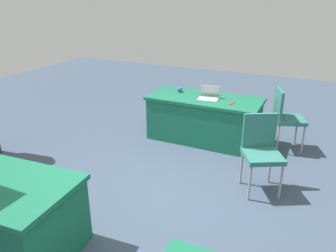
# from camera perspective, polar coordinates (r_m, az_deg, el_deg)

# --- Properties ---
(ground_plane) EXTENTS (14.40, 14.40, 0.00)m
(ground_plane) POSITION_cam_1_polar(r_m,az_deg,el_deg) (4.13, 0.41, -12.67)
(ground_plane) COLOR #3D4C60
(table_foreground) EXTENTS (1.85, 0.84, 0.75)m
(table_foreground) POSITION_cam_1_polar(r_m,az_deg,el_deg) (5.62, 6.20, 1.27)
(table_foreground) COLOR #196647
(table_foreground) RESTS_ON ground
(chair_tucked_left) EXTENTS (0.57, 0.57, 0.98)m
(chair_tucked_left) POSITION_cam_1_polar(r_m,az_deg,el_deg) (5.49, 19.53, 1.78)
(chair_tucked_left) COLOR #9E9993
(chair_tucked_left) RESTS_ON ground
(chair_tucked_right) EXTENTS (0.60, 0.60, 0.97)m
(chair_tucked_right) POSITION_cam_1_polar(r_m,az_deg,el_deg) (4.25, 15.73, -3.68)
(chair_tucked_right) COLOR #9E9993
(chair_tucked_right) RESTS_ON ground
(laptop_silver) EXTENTS (0.35, 0.33, 0.21)m
(laptop_silver) POSITION_cam_1_polar(r_m,az_deg,el_deg) (5.41, 7.00, 5.03)
(laptop_silver) COLOR silver
(laptop_silver) RESTS_ON table_foreground
(yarn_ball) EXTENTS (0.09, 0.09, 0.09)m
(yarn_ball) POSITION_cam_1_polar(r_m,az_deg,el_deg) (5.76, 2.04, 6.29)
(yarn_ball) COLOR #3F5999
(yarn_ball) RESTS_ON table_foreground
(scissors_red) EXTENTS (0.06, 0.18, 0.01)m
(scissors_red) POSITION_cam_1_polar(r_m,az_deg,el_deg) (5.26, 10.97, 3.88)
(scissors_red) COLOR red
(scissors_red) RESTS_ON table_foreground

